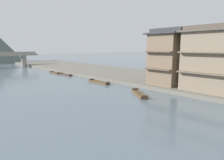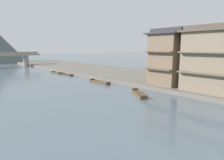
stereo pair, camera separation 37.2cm
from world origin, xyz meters
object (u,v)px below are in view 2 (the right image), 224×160
boat_moored_third (99,82)px  house_waterfront_second (214,59)px  boat_moored_second (56,73)px  house_waterfront_tall (170,57)px  stone_bridge (4,57)px  boat_moored_nearest (139,94)px  boat_moored_far (67,75)px

boat_moored_third → house_waterfront_second: bearing=-70.7°
boat_moored_second → house_waterfront_second: 35.97m
boat_moored_second → boat_moored_third: 18.09m
house_waterfront_tall → stone_bridge: size_ratio=0.38×
boat_moored_nearest → boat_moored_far: 24.06m
boat_moored_far → house_waterfront_second: house_waterfront_second is taller
boat_moored_nearest → house_waterfront_second: 10.99m
boat_moored_nearest → stone_bridge: bearing=93.9°
house_waterfront_tall → stone_bridge: (-11.50, 54.54, -1.67)m
boat_moored_far → boat_moored_nearest: bearing=-95.5°
house_waterfront_second → stone_bridge: 62.28m
boat_moored_second → boat_moored_far: boat_moored_second is taller
boat_moored_far → boat_moored_second: bearing=92.5°
boat_moored_third → boat_moored_nearest: bearing=-99.0°
boat_moored_third → stone_bridge: size_ratio=0.22×
boat_moored_nearest → house_waterfront_tall: (7.77, 0.41, 4.71)m
boat_moored_nearest → stone_bridge: stone_bridge is taller
boat_moored_second → boat_moored_far: bearing=-87.5°
boat_moored_third → house_waterfront_second: size_ratio=0.58×
boat_moored_far → stone_bridge: bearing=101.0°
boat_moored_nearest → boat_moored_second: size_ratio=1.08×
boat_moored_far → house_waterfront_second: size_ratio=0.48×
house_waterfront_second → stone_bridge: (-11.46, 61.19, -1.65)m
boat_moored_second → boat_moored_far: (0.21, -5.01, -0.01)m
boat_moored_far → boat_moored_third: bearing=-92.5°
stone_bridge → boat_moored_second: bearing=-77.4°
boat_moored_second → house_waterfront_tall: house_waterfront_tall is taller
house_waterfront_second → house_waterfront_tall: same height
boat_moored_second → boat_moored_far: 5.02m
boat_moored_second → house_waterfront_second: house_waterfront_second is taller
house_waterfront_second → house_waterfront_tall: bearing=89.7°
boat_moored_far → stone_bridge: 31.73m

